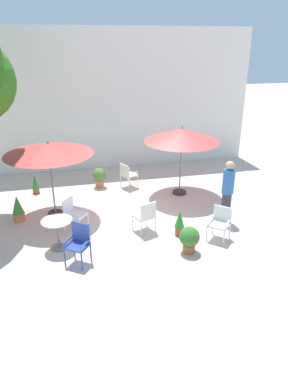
% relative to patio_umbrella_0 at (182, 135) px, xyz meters
% --- Properties ---
extents(ground_plane, '(60.00, 60.00, 0.00)m').
position_rel_patio_umbrella_0_xyz_m(ground_plane, '(-1.62, -1.63, -1.98)').
color(ground_plane, beige).
extents(villa_facade, '(10.78, 0.30, 5.17)m').
position_rel_patio_umbrella_0_xyz_m(villa_facade, '(-1.62, 3.35, 0.61)').
color(villa_facade, white).
rests_on(villa_facade, ground).
extents(patio_umbrella_0, '(2.38, 2.38, 2.26)m').
position_rel_patio_umbrella_0_xyz_m(patio_umbrella_0, '(0.00, 0.00, 0.00)').
color(patio_umbrella_0, '#2D2D2D').
rests_on(patio_umbrella_0, ground).
extents(patio_umbrella_1, '(2.42, 2.42, 2.20)m').
position_rel_patio_umbrella_0_xyz_m(patio_umbrella_1, '(-4.02, -0.67, -0.00)').
color(patio_umbrella_1, '#2D2D2D').
rests_on(patio_umbrella_1, ground).
extents(cafe_table_0, '(0.74, 0.74, 0.77)m').
position_rel_patio_umbrella_0_xyz_m(cafe_table_0, '(-3.92, -2.53, -1.44)').
color(cafe_table_0, white).
rests_on(cafe_table_0, ground).
extents(patio_chair_0, '(0.62, 0.61, 0.88)m').
position_rel_patio_umbrella_0_xyz_m(patio_chair_0, '(-1.68, -2.23, -1.47)').
color(patio_chair_0, white).
rests_on(patio_chair_0, ground).
extents(patio_chair_1, '(0.68, 0.67, 0.84)m').
position_rel_patio_umbrella_0_xyz_m(patio_chair_1, '(-3.52, -1.62, -1.49)').
color(patio_chair_1, white).
rests_on(patio_chair_1, ground).
extents(patio_chair_2, '(0.61, 0.64, 0.86)m').
position_rel_patio_umbrella_0_xyz_m(patio_chair_2, '(-1.59, 0.89, -1.46)').
color(patio_chair_2, silver).
rests_on(patio_chair_2, ground).
extents(patio_chair_3, '(0.68, 0.68, 0.84)m').
position_rel_patio_umbrella_0_xyz_m(patio_chair_3, '(0.09, -2.96, -1.49)').
color(patio_chair_3, silver).
rests_on(patio_chair_3, ground).
extents(patio_chair_4, '(0.64, 0.63, 0.95)m').
position_rel_patio_umbrella_0_xyz_m(patio_chair_4, '(-3.46, -3.23, -1.43)').
color(patio_chair_4, '#304A9C').
rests_on(patio_chair_4, ground).
extents(potted_plant_0, '(0.33, 0.33, 0.77)m').
position_rel_patio_umbrella_0_xyz_m(potted_plant_0, '(-5.01, -0.82, -1.60)').
color(potted_plant_0, '#CB7243').
rests_on(potted_plant_0, ground).
extents(potted_plant_1, '(0.26, 0.26, 0.66)m').
position_rel_patio_umbrella_0_xyz_m(potted_plant_1, '(-4.65, 1.08, -1.63)').
color(potted_plant_1, brown).
rests_on(potted_plant_1, ground).
extents(potted_plant_2, '(0.49, 0.50, 0.66)m').
position_rel_patio_umbrella_0_xyz_m(potted_plant_2, '(-0.89, -3.42, -1.60)').
color(potted_plant_2, '#A55935').
rests_on(potted_plant_2, ground).
extents(potted_plant_3, '(0.47, 0.47, 0.68)m').
position_rel_patio_umbrella_0_xyz_m(potted_plant_3, '(-2.52, 1.15, -1.58)').
color(potted_plant_3, '#CA6E4A').
rests_on(potted_plant_3, ground).
extents(potted_plant_4, '(0.26, 0.26, 0.70)m').
position_rel_patio_umbrella_0_xyz_m(potted_plant_4, '(-0.86, -2.59, -1.60)').
color(potted_plant_4, '#99472D').
rests_on(potted_plant_4, ground).
extents(standing_person, '(0.36, 0.36, 1.77)m').
position_rel_patio_umbrella_0_xyz_m(standing_person, '(0.63, -2.14, -1.05)').
color(standing_person, '#33333D').
rests_on(standing_person, ground).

